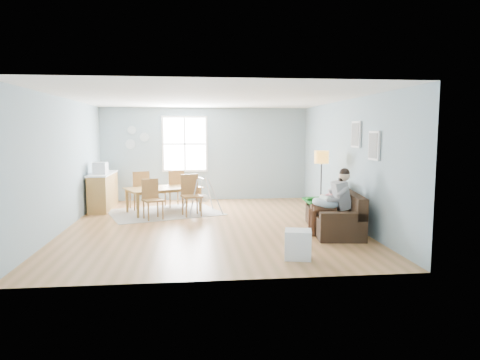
{
  "coord_description": "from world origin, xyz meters",
  "views": [
    {
      "loc": [
        -0.35,
        -9.09,
        2.01
      ],
      "look_at": [
        0.61,
        -0.26,
        1.0
      ],
      "focal_mm": 32.0,
      "sensor_mm": 36.0,
      "label": 1
    }
  ],
  "objects": [
    {
      "name": "green_throw",
      "position": [
        2.51,
        -0.17,
        0.51
      ],
      "size": [
        0.94,
        0.81,
        0.04
      ],
      "primitive_type": "cube",
      "rotation": [
        0.0,
        0.0,
        -0.04
      ],
      "color": "#16631B",
      "rests_on": "sofa"
    },
    {
      "name": "infant",
      "position": [
        2.19,
        -1.05,
        0.7
      ],
      "size": [
        0.18,
        0.36,
        0.13
      ],
      "color": "silver",
      "rests_on": "nursing_pillow"
    },
    {
      "name": "pictures",
      "position": [
        2.97,
        -1.05,
        1.85
      ],
      "size": [
        0.05,
        1.34,
        0.74
      ],
      "color": "white",
      "rests_on": "room"
    },
    {
      "name": "wall_plates",
      "position": [
        -2.0,
        3.47,
        1.83
      ],
      "size": [
        0.67,
        0.02,
        0.66
      ],
      "color": "#95ACB3",
      "rests_on": "room"
    },
    {
      "name": "window",
      "position": [
        -0.6,
        3.46,
        1.65
      ],
      "size": [
        1.32,
        0.08,
        1.62
      ],
      "color": "white",
      "rests_on": "room"
    },
    {
      "name": "nursing_pillow",
      "position": [
        2.2,
        -1.09,
        0.62
      ],
      "size": [
        0.57,
        0.55,
        0.21
      ],
      "primitive_type": "torus",
      "rotation": [
        0.0,
        0.14,
        -0.08
      ],
      "color": "#ABC4D6",
      "rests_on": "father"
    },
    {
      "name": "beige_pillow",
      "position": [
        2.78,
        -0.35,
        0.73
      ],
      "size": [
        0.13,
        0.47,
        0.47
      ],
      "primitive_type": "cube",
      "rotation": [
        0.0,
        0.0,
        0.0
      ],
      "color": "tan",
      "rests_on": "sofa"
    },
    {
      "name": "chair_nw",
      "position": [
        -1.73,
        2.0,
        0.58
      ],
      "size": [
        0.6,
        0.6,
        1.0
      ],
      "color": "brown",
      "rests_on": "rug"
    },
    {
      "name": "room",
      "position": [
        0.0,
        0.0,
        2.42
      ],
      "size": [
        8.4,
        9.4,
        3.9
      ],
      "color": "#9A6936"
    },
    {
      "name": "baby_swing",
      "position": [
        -0.16,
        1.36,
        0.39
      ],
      "size": [
        1.04,
        1.05,
        0.87
      ],
      "color": "silver",
      "rests_on": "room"
    },
    {
      "name": "chair_sw",
      "position": [
        -1.32,
        0.79,
        0.52
      ],
      "size": [
        0.55,
        0.55,
        0.92
      ],
      "color": "brown",
      "rests_on": "rug"
    },
    {
      "name": "rug",
      "position": [
        -1.09,
        1.55,
        0.01
      ],
      "size": [
        3.1,
        2.72,
        0.01
      ],
      "primitive_type": "cube",
      "rotation": [
        0.0,
        0.0,
        0.34
      ],
      "color": "#9D9790",
      "rests_on": "room"
    },
    {
      "name": "monitor",
      "position": [
        -2.69,
        1.92,
        1.09
      ],
      "size": [
        0.34,
        0.33,
        0.3
      ],
      "color": "silver",
      "rests_on": "counter"
    },
    {
      "name": "chair_ne",
      "position": [
        -0.85,
        2.31,
        0.57
      ],
      "size": [
        0.59,
        0.59,
        0.99
      ],
      "color": "brown",
      "rests_on": "rug"
    },
    {
      "name": "floor_lamp",
      "position": [
        2.51,
        0.24,
        1.31
      ],
      "size": [
        0.32,
        0.32,
        1.58
      ],
      "color": "black",
      "rests_on": "room"
    },
    {
      "name": "chair_se",
      "position": [
        -0.43,
        1.11,
        0.57
      ],
      "size": [
        0.55,
        0.55,
        0.99
      ],
      "color": "brown",
      "rests_on": "rug"
    },
    {
      "name": "storage_cube",
      "position": [
        1.27,
        -2.61,
        0.23
      ],
      "size": [
        0.49,
        0.46,
        0.46
      ],
      "color": "white",
      "rests_on": "room"
    },
    {
      "name": "counter",
      "position": [
        -2.7,
        2.24,
        0.48
      ],
      "size": [
        0.5,
        1.69,
        0.94
      ],
      "color": "olive",
      "rests_on": "room"
    },
    {
      "name": "toddler",
      "position": [
        2.46,
        -0.64,
        0.68
      ],
      "size": [
        0.53,
        0.31,
        0.8
      ],
      "color": "white",
      "rests_on": "sofa"
    },
    {
      "name": "dining_table",
      "position": [
        -1.09,
        1.55,
        0.31
      ],
      "size": [
        2.04,
        1.66,
        0.63
      ],
      "primitive_type": "imported",
      "rotation": [
        0.0,
        0.0,
        0.44
      ],
      "color": "olive",
      "rests_on": "rug"
    },
    {
      "name": "sofa",
      "position": [
        2.51,
        -0.84,
        0.28
      ],
      "size": [
        1.09,
        2.08,
        0.81
      ],
      "color": "black",
      "rests_on": "room"
    },
    {
      "name": "father",
      "position": [
        2.35,
        -1.11,
        0.69
      ],
      "size": [
        0.93,
        0.44,
        1.31
      ],
      "color": "gray",
      "rests_on": "sofa"
    }
  ]
}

